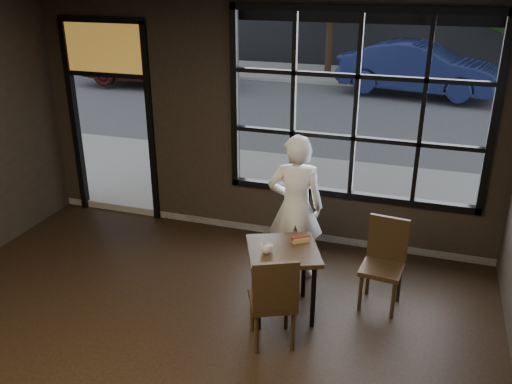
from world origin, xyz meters
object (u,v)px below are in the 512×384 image
(chair_near, at_px, (272,298))
(man, at_px, (295,208))
(navy_car, at_px, (419,68))
(cafe_table, at_px, (282,281))

(chair_near, height_order, man, man)
(chair_near, bearing_deg, navy_car, -119.29)
(chair_near, distance_m, navy_car, 11.33)
(chair_near, xyz_separation_m, navy_car, (0.78, 11.29, 0.31))
(cafe_table, bearing_deg, navy_car, 62.62)
(navy_car, bearing_deg, chair_near, -173.99)
(navy_car, bearing_deg, cafe_table, -174.34)
(man, xyz_separation_m, navy_car, (0.88, 10.05, -0.05))
(cafe_table, relative_size, chair_near, 0.78)
(chair_near, bearing_deg, cafe_table, -111.39)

